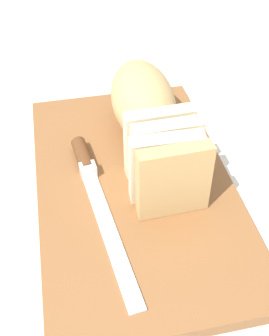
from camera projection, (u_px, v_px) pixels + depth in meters
ground_plane at (134, 192)px, 0.65m from camera, size 3.00×3.00×0.00m
cutting_board at (134, 187)px, 0.64m from camera, size 0.48×0.30×0.02m
bread_loaf at (149, 118)px, 0.66m from camera, size 0.30×0.11×0.11m
bread_knife at (90, 175)px, 0.63m from camera, size 0.31×0.05×0.02m
crumb_near_knife at (81, 169)px, 0.65m from camera, size 0.00×0.00×0.00m
crumb_near_loaf at (94, 163)px, 0.66m from camera, size 0.01×0.01×0.01m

